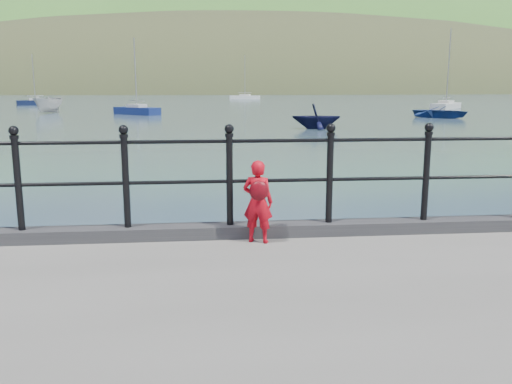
{
  "coord_description": "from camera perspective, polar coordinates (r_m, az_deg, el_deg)",
  "views": [
    {
      "loc": [
        -0.92,
        -6.42,
        2.79
      ],
      "look_at": [
        -0.29,
        -0.2,
        1.55
      ],
      "focal_mm": 38.0,
      "sensor_mm": 36.0,
      "label": 1
    }
  ],
  "objects": [
    {
      "name": "sailboat_far",
      "position": [
        68.5,
        19.36,
        8.53
      ],
      "size": [
        5.67,
        6.2,
        9.42
      ],
      "rotation": [
        0.0,
        0.0,
        0.86
      ],
      "color": "beige",
      "rests_on": "ground"
    },
    {
      "name": "launch_white",
      "position": [
        58.8,
        -21.01,
        8.58
      ],
      "size": [
        2.81,
        4.69,
        1.7
      ],
      "primitive_type": "imported",
      "rotation": [
        0.0,
        0.0,
        -0.28
      ],
      "color": "beige",
      "rests_on": "ground"
    },
    {
      "name": "ground",
      "position": [
        7.06,
        2.25,
        -12.07
      ],
      "size": [
        600.0,
        600.0,
        0.0
      ],
      "primitive_type": "plane",
      "color": "#2D4251",
      "rests_on": "ground"
    },
    {
      "name": "railing",
      "position": [
        6.41,
        2.56,
        2.54
      ],
      "size": [
        18.11,
        0.11,
        1.2
      ],
      "color": "black",
      "rests_on": "kerb"
    },
    {
      "name": "launch_navy",
      "position": [
        35.39,
        6.36,
        7.92
      ],
      "size": [
        3.36,
        3.0,
        1.61
      ],
      "primitive_type": "imported",
      "rotation": [
        0.0,
        0.0,
        1.44
      ],
      "color": "black",
      "rests_on": "ground"
    },
    {
      "name": "sailboat_deep",
      "position": [
        108.88,
        -1.17,
        9.91
      ],
      "size": [
        6.12,
        3.23,
        8.73
      ],
      "rotation": [
        0.0,
        0.0,
        -0.26
      ],
      "color": "white",
      "rests_on": "ground"
    },
    {
      "name": "sailboat_left",
      "position": [
        82.76,
        -22.19,
        8.69
      ],
      "size": [
        5.14,
        3.28,
        7.17
      ],
      "rotation": [
        0.0,
        0.0,
        0.39
      ],
      "color": "black",
      "rests_on": "ground"
    },
    {
      "name": "kerb",
      "position": [
        6.57,
        2.51,
        -3.93
      ],
      "size": [
        60.0,
        0.3,
        0.15
      ],
      "primitive_type": "cube",
      "color": "#28282B",
      "rests_on": "quay"
    },
    {
      "name": "sailboat_port",
      "position": [
        53.5,
        -12.43,
        8.32
      ],
      "size": [
        4.75,
        4.45,
        7.31
      ],
      "rotation": [
        0.0,
        0.0,
        -0.72
      ],
      "color": "navy",
      "rests_on": "ground"
    },
    {
      "name": "child",
      "position": [
        6.18,
        0.2,
        -0.94
      ],
      "size": [
        0.41,
        0.35,
        0.96
      ],
      "rotation": [
        0.0,
        0.0,
        2.77
      ],
      "color": "red",
      "rests_on": "quay"
    },
    {
      "name": "far_shore",
      "position": [
        250.24,
        3.31,
        5.36
      ],
      "size": [
        830.0,
        200.0,
        156.0
      ],
      "color": "#333A21",
      "rests_on": "ground"
    },
    {
      "name": "launch_blue",
      "position": [
        49.82,
        18.9,
        7.97
      ],
      "size": [
        5.66,
        5.89,
        0.99
      ],
      "primitive_type": "imported",
      "rotation": [
        0.0,
        0.0,
        0.66
      ],
      "color": "navy",
      "rests_on": "ground"
    }
  ]
}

